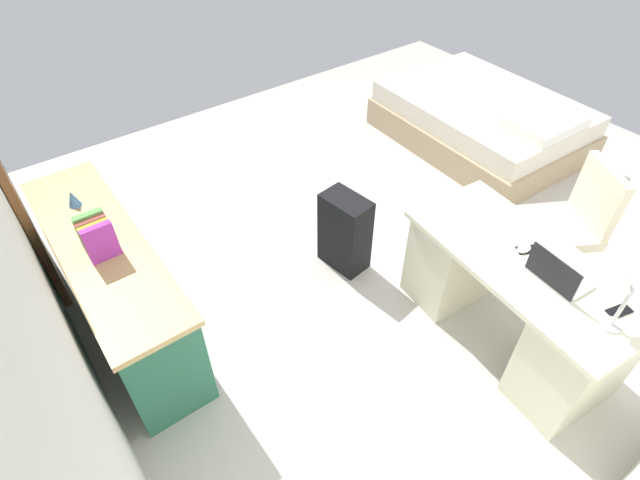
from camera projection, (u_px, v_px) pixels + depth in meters
ground_plane at (421, 243)px, 4.04m from camera, size 6.14×6.14×0.00m
wall_back at (3, 244)px, 1.94m from camera, size 4.05×0.10×2.87m
desk at (511, 299)px, 3.12m from camera, size 1.50×0.80×0.72m
office_chair at (564, 231)px, 3.52m from camera, size 0.63×0.63×0.94m
credenza at (116, 285)px, 3.20m from camera, size 1.80×0.48×0.75m
bed at (482, 121)px, 5.02m from camera, size 1.95×1.47×0.58m
suitcase_black at (345, 232)px, 3.68m from camera, size 0.39×0.27×0.62m
laptop at (557, 275)px, 2.73m from camera, size 0.33×0.25×0.21m
computer_mouse at (524, 249)px, 2.94m from camera, size 0.07×0.11×0.03m
cell_phone_near_laptop at (619, 311)px, 2.60m from camera, size 0.10×0.15×0.01m
cell_phone_by_mouse at (528, 249)px, 2.95m from camera, size 0.12×0.15×0.01m
desk_lamp at (624, 287)px, 2.39m from camera, size 0.16×0.11×0.34m
book_row at (97, 236)px, 2.83m from camera, size 0.20×0.17×0.24m
figurine_small at (73, 199)px, 3.17m from camera, size 0.08×0.08×0.11m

